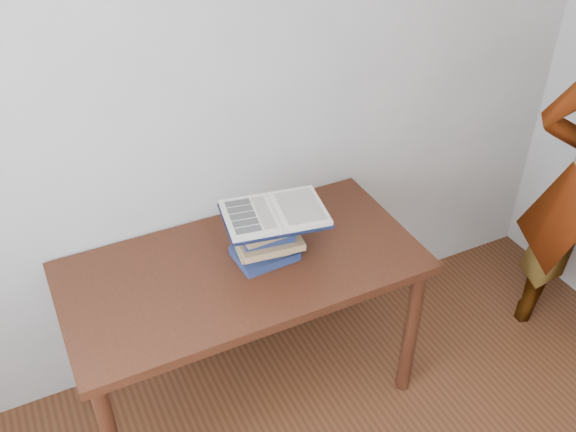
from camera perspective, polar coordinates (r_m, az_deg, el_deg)
room_shell at (r=1.14m, az=24.08°, el=-10.32°), size 3.54×3.54×2.62m
desk at (r=2.60m, az=-3.97°, el=-5.94°), size 1.41×0.71×0.76m
book_stack at (r=2.51m, az=-1.97°, el=-1.95°), size 0.27×0.21×0.19m
open_book at (r=2.44m, az=-1.19°, el=0.21°), size 0.43×0.33×0.03m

